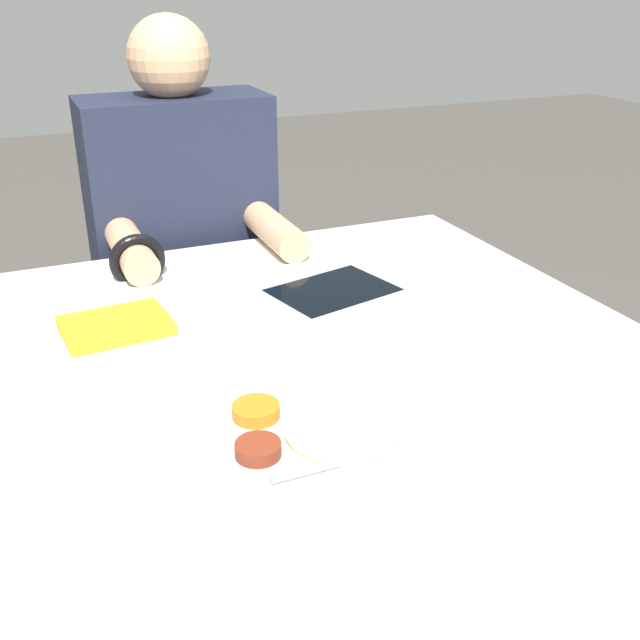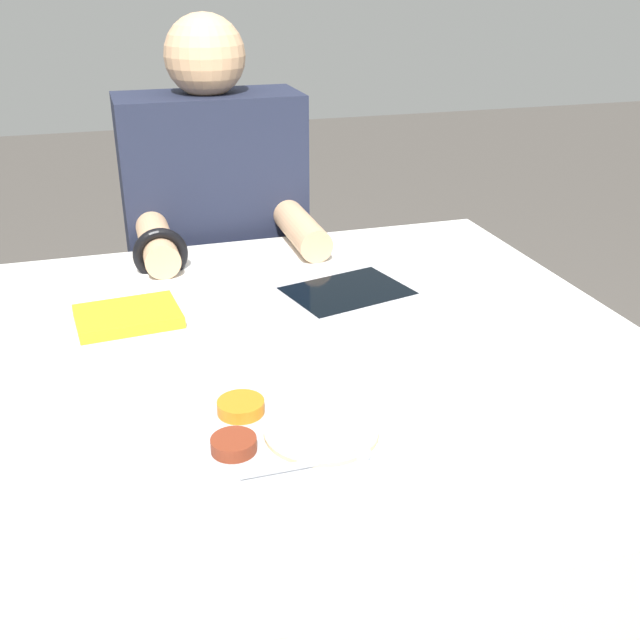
{
  "view_description": "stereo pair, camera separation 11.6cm",
  "coord_description": "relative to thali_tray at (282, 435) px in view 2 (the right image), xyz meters",
  "views": [
    {
      "loc": [
        -0.41,
        -0.99,
        1.32
      ],
      "look_at": [
        0.0,
        -0.03,
        0.82
      ],
      "focal_mm": 42.0,
      "sensor_mm": 36.0,
      "label": 1
    },
    {
      "loc": [
        -0.3,
        -1.03,
        1.32
      ],
      "look_at": [
        0.0,
        -0.03,
        0.82
      ],
      "focal_mm": 42.0,
      "sensor_mm": 36.0,
      "label": 2
    }
  ],
  "objects": [
    {
      "name": "dining_table",
      "position": [
        0.11,
        0.24,
        -0.39
      ],
      "size": [
        1.11,
        1.09,
        0.76
      ],
      "color": "silver",
      "rests_on": "ground_plane"
    },
    {
      "name": "thali_tray",
      "position": [
        0.0,
        0.0,
        0.0
      ],
      "size": [
        0.29,
        0.29,
        0.03
      ],
      "color": "#B7BABF",
      "rests_on": "dining_table"
    },
    {
      "name": "red_notebook",
      "position": [
        -0.17,
        0.43,
        0.0
      ],
      "size": [
        0.18,
        0.14,
        0.02
      ],
      "color": "silver",
      "rests_on": "dining_table"
    },
    {
      "name": "tablet_device",
      "position": [
        0.23,
        0.43,
        -0.0
      ],
      "size": [
        0.27,
        0.23,
        0.01
      ],
      "color": "#B7B7BC",
      "rests_on": "dining_table"
    },
    {
      "name": "person_diner",
      "position": [
        0.07,
        0.93,
        -0.19
      ],
      "size": [
        0.42,
        0.45,
        1.23
      ],
      "color": "black",
      "rests_on": "ground_plane"
    }
  ]
}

